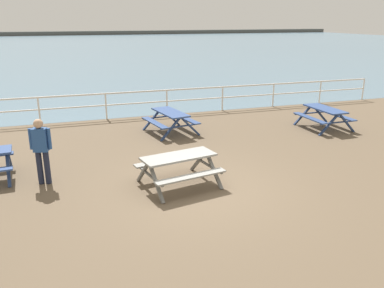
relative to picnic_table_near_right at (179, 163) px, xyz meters
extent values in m
cube|color=brown|center=(0.39, -0.38, -0.68)|extent=(30.00, 24.00, 0.20)
cube|color=slate|center=(0.39, 52.37, -0.58)|extent=(142.00, 90.00, 0.01)
cube|color=#4C4C47|center=(0.39, 95.37, -0.58)|extent=(142.00, 6.00, 1.80)
cube|color=white|center=(0.39, 7.37, 0.47)|extent=(23.00, 0.06, 0.06)
cube|color=white|center=(0.39, 7.37, -0.01)|extent=(23.00, 0.05, 0.05)
cylinder|color=white|center=(-3.44, 7.37, -0.06)|extent=(0.07, 0.07, 1.05)
cylinder|color=white|center=(-0.89, 7.37, -0.06)|extent=(0.07, 0.07, 1.05)
cylinder|color=white|center=(1.67, 7.37, -0.06)|extent=(0.07, 0.07, 1.05)
cylinder|color=white|center=(4.23, 7.37, -0.06)|extent=(0.07, 0.07, 1.05)
cylinder|color=white|center=(6.78, 7.37, -0.06)|extent=(0.07, 0.07, 1.05)
cylinder|color=white|center=(9.34, 7.37, -0.06)|extent=(0.07, 0.07, 1.05)
cylinder|color=white|center=(11.89, 7.37, -0.06)|extent=(0.07, 0.07, 1.05)
cube|color=navy|center=(-4.05, 2.28, -0.21)|extent=(0.14, 0.80, 0.79)
cube|color=navy|center=(-4.00, 1.53, -0.21)|extent=(0.14, 0.80, 0.79)
cube|color=navy|center=(-4.03, 1.90, -0.16)|extent=(0.17, 1.50, 0.04)
cube|color=gray|center=(0.00, 0.00, 0.17)|extent=(1.90, 1.02, 0.05)
cube|color=gray|center=(-0.12, 0.61, -0.13)|extent=(1.82, 0.59, 0.04)
cube|color=gray|center=(0.12, -0.61, -0.13)|extent=(1.82, 0.59, 0.04)
cube|color=slate|center=(0.70, 0.51, -0.21)|extent=(0.23, 0.79, 0.79)
cube|color=slate|center=(0.84, -0.22, -0.21)|extent=(0.23, 0.79, 0.79)
cube|color=slate|center=(0.77, 0.15, -0.16)|extent=(0.34, 1.48, 0.04)
cube|color=slate|center=(-0.84, 0.22, -0.21)|extent=(0.23, 0.79, 0.79)
cube|color=slate|center=(-0.70, -0.51, -0.21)|extent=(0.23, 0.79, 0.79)
cube|color=slate|center=(-0.77, -0.15, -0.16)|extent=(0.34, 1.48, 0.04)
cube|color=#334C84|center=(6.66, 3.36, 0.17)|extent=(0.73, 1.81, 0.05)
cube|color=#334C84|center=(6.04, 3.35, -0.13)|extent=(0.29, 1.80, 0.04)
cube|color=#334C84|center=(7.28, 3.37, -0.13)|extent=(0.29, 1.80, 0.04)
cube|color=navy|center=(6.27, 4.13, -0.21)|extent=(0.79, 0.09, 0.79)
cube|color=navy|center=(7.02, 4.14, -0.21)|extent=(0.79, 0.09, 0.79)
cube|color=navy|center=(6.64, 4.14, -0.16)|extent=(1.50, 0.09, 0.04)
cube|color=navy|center=(6.29, 2.57, -0.21)|extent=(0.79, 0.09, 0.79)
cube|color=navy|center=(7.04, 2.58, -0.21)|extent=(0.79, 0.09, 0.79)
cube|color=navy|center=(6.67, 2.58, -0.16)|extent=(1.50, 0.09, 0.04)
cube|color=#334C84|center=(1.06, 4.60, 0.17)|extent=(1.02, 1.90, 0.05)
cube|color=#334C84|center=(0.45, 4.49, -0.13)|extent=(0.58, 1.82, 0.04)
cube|color=#334C84|center=(1.67, 4.71, -0.13)|extent=(0.58, 1.82, 0.04)
cube|color=navy|center=(0.55, 5.30, -0.21)|extent=(0.79, 0.22, 0.79)
cube|color=navy|center=(1.29, 5.43, -0.21)|extent=(0.79, 0.22, 0.79)
cube|color=navy|center=(0.92, 5.37, -0.16)|extent=(1.49, 0.33, 0.04)
cube|color=navy|center=(0.84, 3.76, -0.21)|extent=(0.79, 0.22, 0.79)
cube|color=navy|center=(1.57, 3.90, -0.21)|extent=(0.79, 0.22, 0.79)
cube|color=navy|center=(1.21, 3.83, -0.16)|extent=(1.49, 0.33, 0.04)
cylinder|color=#1E2338|center=(-3.24, 1.19, -0.16)|extent=(0.14, 0.14, 0.85)
cylinder|color=#1E2338|center=(-3.07, 1.14, -0.16)|extent=(0.14, 0.14, 0.85)
cube|color=#264C8C|center=(-3.15, 1.16, 0.56)|extent=(0.39, 0.30, 0.58)
cylinder|color=#264C8C|center=(-3.36, 1.22, 0.58)|extent=(0.09, 0.09, 0.52)
cylinder|color=#264C8C|center=(-2.94, 1.10, 0.58)|extent=(0.09, 0.09, 0.52)
sphere|color=tan|center=(-3.15, 1.16, 0.96)|extent=(0.23, 0.23, 0.23)
camera|label=1|loc=(-2.55, -8.68, 3.38)|focal=37.01mm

